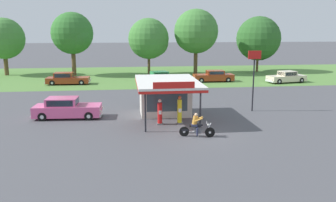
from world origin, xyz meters
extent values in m
plane|color=#4C4C51|center=(0.00, 0.00, 0.00)|extent=(300.00, 300.00, 0.00)
cube|color=#56843D|center=(0.00, 30.00, 0.00)|extent=(120.00, 24.00, 0.01)
cube|color=beige|center=(-1.47, 5.83, 1.44)|extent=(3.98, 3.33, 2.87)
cube|color=#384C56|center=(-1.47, 4.19, 1.49)|extent=(3.19, 0.05, 1.84)
cube|color=silver|center=(-1.47, 4.05, 2.95)|extent=(4.68, 7.39, 0.16)
cube|color=red|center=(-1.47, 4.05, 2.77)|extent=(4.68, 7.39, 0.18)
cube|color=red|center=(-1.47, 0.39, 3.25)|extent=(2.79, 0.08, 0.44)
cylinder|color=black|center=(0.42, 0.76, 1.44)|extent=(0.12, 0.12, 2.87)
cylinder|color=black|center=(-3.36, 0.76, 1.44)|extent=(0.12, 0.12, 2.87)
cube|color=slate|center=(-2.21, 2.58, 0.05)|extent=(0.44, 0.44, 0.10)
cylinder|color=red|center=(-2.21, 2.58, 0.86)|extent=(0.34, 0.34, 1.52)
cube|color=white|center=(-2.21, 2.40, 0.94)|extent=(0.22, 0.02, 0.28)
sphere|color=white|center=(-2.21, 2.58, 1.76)|extent=(0.26, 0.26, 0.26)
cube|color=slate|center=(-0.74, 2.58, 0.05)|extent=(0.44, 0.44, 0.10)
cylinder|color=yellow|center=(-0.74, 2.58, 0.96)|extent=(0.34, 0.34, 1.72)
cube|color=white|center=(-0.74, 2.40, 1.05)|extent=(0.22, 0.02, 0.28)
sphere|color=orange|center=(-0.74, 2.58, 1.96)|extent=(0.26, 0.26, 0.26)
cylinder|color=black|center=(0.72, -0.90, 0.32)|extent=(0.65, 0.24, 0.64)
cylinder|color=silver|center=(0.72, -0.90, 0.32)|extent=(0.18, 0.15, 0.16)
cylinder|color=black|center=(-0.91, -0.53, 0.32)|extent=(0.65, 0.24, 0.64)
cylinder|color=silver|center=(-0.91, -0.53, 0.32)|extent=(0.18, 0.15, 0.16)
ellipsoid|color=black|center=(0.00, -0.74, 0.78)|extent=(0.60, 0.36, 0.24)
cube|color=#59595E|center=(-0.05, -0.73, 0.42)|extent=(0.48, 0.33, 0.36)
cube|color=black|center=(-0.34, -0.66, 0.72)|extent=(0.53, 0.36, 0.10)
cylinder|color=silver|center=(0.62, -0.88, 0.60)|extent=(0.38, 0.15, 0.71)
cylinder|color=silver|center=(0.51, -0.85, 0.98)|extent=(0.19, 0.69, 0.04)
sphere|color=silver|center=(0.60, -0.87, 0.82)|extent=(0.16, 0.16, 0.16)
cube|color=black|center=(-0.86, -0.54, 0.44)|extent=(0.47, 0.27, 0.12)
cylinder|color=silver|center=(-0.41, -0.50, 0.28)|extent=(0.70, 0.23, 0.18)
cube|color=#2D3351|center=(-0.27, -0.68, 0.78)|extent=(0.46, 0.42, 0.14)
cylinder|color=#2D3351|center=(-0.04, -0.56, 0.38)|extent=(0.17, 0.25, 0.56)
cylinder|color=#2D3351|center=(-0.11, -0.88, 0.38)|extent=(0.17, 0.25, 0.56)
cylinder|color=gold|center=(-0.23, -0.68, 1.09)|extent=(0.47, 0.40, 0.60)
sphere|color=tan|center=(-0.17, -0.70, 1.47)|extent=(0.22, 0.22, 0.22)
cylinder|color=gold|center=(0.05, -0.54, 1.18)|extent=(0.54, 0.20, 0.31)
cylinder|color=gold|center=(-0.04, -0.93, 1.18)|extent=(0.54, 0.20, 0.31)
cube|color=#E55993|center=(-9.21, 5.38, 0.60)|extent=(5.24, 2.21, 0.84)
cube|color=#E55993|center=(-9.61, 5.40, 1.32)|extent=(2.42, 1.82, 0.60)
cube|color=#283847|center=(-8.47, 5.34, 1.32)|extent=(0.12, 1.50, 0.48)
cube|color=#283847|center=(-9.57, 6.23, 1.32)|extent=(1.98, 0.14, 0.46)
cube|color=#283847|center=(-9.66, 4.57, 1.32)|extent=(1.98, 0.14, 0.46)
cube|color=silver|center=(-6.61, 5.23, 0.30)|extent=(0.22, 1.83, 0.18)
cube|color=silver|center=(-11.81, 5.52, 0.30)|extent=(0.22, 1.83, 0.18)
sphere|color=white|center=(-6.57, 5.85, 0.64)|extent=(0.18, 0.18, 0.18)
sphere|color=white|center=(-6.64, 4.62, 0.64)|extent=(0.18, 0.18, 0.18)
cylinder|color=black|center=(-7.41, 6.18, 0.33)|extent=(0.67, 0.24, 0.66)
cylinder|color=silver|center=(-7.41, 6.18, 0.33)|extent=(0.31, 0.24, 0.30)
cylinder|color=black|center=(-7.52, 4.38, 0.33)|extent=(0.67, 0.24, 0.66)
cylinder|color=silver|center=(-7.52, 4.38, 0.33)|extent=(0.31, 0.24, 0.30)
cylinder|color=black|center=(-10.91, 6.38, 0.33)|extent=(0.67, 0.24, 0.66)
cylinder|color=silver|center=(-10.91, 6.38, 0.33)|extent=(0.31, 0.24, 0.30)
cylinder|color=black|center=(-11.01, 4.57, 0.33)|extent=(0.67, 0.24, 0.66)
cylinder|color=silver|center=(-11.01, 4.57, 0.33)|extent=(0.31, 0.24, 0.30)
cube|color=#2D844C|center=(-0.12, 22.37, 0.54)|extent=(5.00, 2.86, 0.72)
cube|color=#2D844C|center=(-0.32, 22.32, 1.21)|extent=(2.40, 2.04, 0.61)
cube|color=#283847|center=(0.67, 22.56, 1.21)|extent=(0.37, 1.38, 0.49)
cube|color=#283847|center=(-0.51, 23.08, 1.21)|extent=(1.73, 0.45, 0.47)
cube|color=#283847|center=(-0.14, 21.56, 1.21)|extent=(1.73, 0.45, 0.47)
cube|color=silver|center=(2.19, 22.93, 0.30)|extent=(0.52, 1.70, 0.18)
cube|color=silver|center=(-2.44, 21.81, 0.30)|extent=(0.52, 1.70, 0.18)
sphere|color=white|center=(2.07, 23.49, 0.58)|extent=(0.18, 0.18, 0.18)
sphere|color=white|center=(2.34, 22.37, 0.58)|extent=(0.18, 0.18, 0.18)
cylinder|color=black|center=(1.23, 23.56, 0.33)|extent=(0.69, 0.35, 0.66)
cylinder|color=silver|center=(1.23, 23.56, 0.33)|extent=(0.34, 0.28, 0.30)
cylinder|color=black|center=(1.63, 21.93, 0.33)|extent=(0.69, 0.35, 0.66)
cylinder|color=silver|center=(1.63, 21.93, 0.33)|extent=(0.34, 0.28, 0.30)
cylinder|color=black|center=(-1.88, 22.81, 0.33)|extent=(0.69, 0.35, 0.66)
cylinder|color=silver|center=(-1.88, 22.81, 0.33)|extent=(0.34, 0.28, 0.30)
cylinder|color=black|center=(-1.48, 21.17, 0.33)|extent=(0.69, 0.35, 0.66)
cylinder|color=silver|center=(-1.48, 21.17, 0.33)|extent=(0.34, 0.28, 0.30)
cube|color=#993819|center=(-11.80, 22.78, 0.53)|extent=(5.28, 2.10, 0.71)
cube|color=#993819|center=(-12.31, 22.80, 1.19)|extent=(2.30, 1.77, 0.61)
cube|color=#283847|center=(-11.20, 22.76, 1.19)|extent=(0.09, 1.50, 0.49)
cube|color=#283847|center=(-12.28, 23.63, 1.19)|extent=(1.91, 0.10, 0.46)
cube|color=#283847|center=(-12.33, 21.97, 1.19)|extent=(1.91, 0.10, 0.46)
cube|color=silver|center=(-9.16, 22.69, 0.30)|extent=(0.18, 1.83, 0.18)
cube|color=silver|center=(-14.43, 22.87, 0.30)|extent=(0.18, 1.83, 0.18)
sphere|color=white|center=(-9.13, 23.30, 0.57)|extent=(0.18, 0.18, 0.18)
sphere|color=white|center=(-9.17, 22.07, 0.57)|extent=(0.18, 0.18, 0.18)
cylinder|color=black|center=(-10.00, 23.62, 0.33)|extent=(0.67, 0.22, 0.66)
cylinder|color=silver|center=(-10.00, 23.62, 0.33)|extent=(0.30, 0.23, 0.30)
cylinder|color=black|center=(-10.06, 21.82, 0.33)|extent=(0.67, 0.22, 0.66)
cylinder|color=silver|center=(-10.06, 21.82, 0.33)|extent=(0.30, 0.23, 0.30)
cylinder|color=black|center=(-13.54, 23.74, 0.33)|extent=(0.67, 0.22, 0.66)
cylinder|color=silver|center=(-13.54, 23.74, 0.33)|extent=(0.30, 0.23, 0.30)
cylinder|color=black|center=(-13.60, 21.94, 0.33)|extent=(0.67, 0.22, 0.66)
cylinder|color=silver|center=(-13.60, 21.94, 0.33)|extent=(0.30, 0.23, 0.30)
cube|color=beige|center=(16.09, 20.90, 0.55)|extent=(5.29, 2.83, 0.73)
cube|color=beige|center=(16.20, 20.93, 1.20)|extent=(2.26, 1.99, 0.57)
cube|color=#283847|center=(15.25, 20.73, 1.20)|extent=(0.33, 1.41, 0.45)
cube|color=#283847|center=(16.36, 20.15, 1.20)|extent=(1.65, 0.37, 0.43)
cube|color=#283847|center=(16.04, 21.70, 1.20)|extent=(1.65, 0.37, 0.43)
cube|color=silver|center=(13.60, 20.38, 0.30)|extent=(0.48, 1.73, 0.18)
cube|color=silver|center=(18.58, 21.42, 0.30)|extent=(0.48, 1.73, 0.18)
sphere|color=white|center=(13.71, 19.81, 0.58)|extent=(0.18, 0.18, 0.18)
sphere|color=white|center=(13.47, 20.96, 0.58)|extent=(0.18, 0.18, 0.18)
cylinder|color=black|center=(14.59, 19.71, 0.33)|extent=(0.69, 0.33, 0.66)
cylinder|color=silver|center=(14.59, 19.71, 0.33)|extent=(0.34, 0.28, 0.30)
cylinder|color=black|center=(14.24, 21.39, 0.33)|extent=(0.69, 0.33, 0.66)
cylinder|color=silver|center=(14.24, 21.39, 0.33)|extent=(0.34, 0.28, 0.30)
cylinder|color=black|center=(17.94, 20.41, 0.33)|extent=(0.69, 0.33, 0.66)
cylinder|color=silver|center=(17.94, 20.41, 0.33)|extent=(0.34, 0.28, 0.30)
cylinder|color=black|center=(17.58, 22.09, 0.33)|extent=(0.69, 0.33, 0.66)
cylinder|color=silver|center=(17.58, 22.09, 0.33)|extent=(0.34, 0.28, 0.30)
cube|color=#993819|center=(6.86, 22.76, 0.58)|extent=(5.24, 1.80, 0.80)
cube|color=#993819|center=(7.09, 22.76, 1.23)|extent=(2.21, 1.59, 0.51)
cube|color=#283847|center=(6.01, 22.76, 1.23)|extent=(0.04, 1.41, 0.41)
cube|color=#283847|center=(7.09, 21.98, 1.23)|extent=(1.88, 0.03, 0.39)
cube|color=#283847|center=(7.09, 23.54, 1.23)|extent=(1.88, 0.03, 0.39)
cube|color=silver|center=(4.21, 22.76, 0.30)|extent=(0.12, 1.71, 0.18)
cube|color=silver|center=(9.51, 22.76, 0.30)|extent=(0.12, 1.71, 0.18)
sphere|color=white|center=(4.21, 22.18, 0.62)|extent=(0.18, 0.18, 0.18)
sphere|color=white|center=(4.20, 23.34, 0.62)|extent=(0.18, 0.18, 0.18)
cylinder|color=black|center=(5.08, 21.92, 0.33)|extent=(0.66, 0.20, 0.66)
cylinder|color=silver|center=(5.08, 21.92, 0.33)|extent=(0.30, 0.22, 0.30)
cylinder|color=black|center=(5.08, 23.60, 0.33)|extent=(0.66, 0.20, 0.66)
cylinder|color=silver|center=(5.08, 23.60, 0.33)|extent=(0.30, 0.22, 0.30)
cylinder|color=black|center=(8.64, 21.92, 0.33)|extent=(0.66, 0.20, 0.66)
cylinder|color=silver|center=(8.64, 21.92, 0.33)|extent=(0.30, 0.22, 0.30)
cylinder|color=black|center=(8.64, 23.60, 0.33)|extent=(0.66, 0.20, 0.66)
cylinder|color=silver|center=(8.64, 23.60, 0.33)|extent=(0.30, 0.22, 0.30)
cylinder|color=brown|center=(-2.74, 10.05, 0.39)|extent=(0.26, 0.26, 0.77)
cylinder|color=black|center=(-2.74, 10.05, 1.05)|extent=(0.34, 0.34, 0.55)
sphere|color=brown|center=(-2.74, 10.05, 1.43)|extent=(0.21, 0.21, 0.21)
cylinder|color=black|center=(1.05, 15.94, 0.45)|extent=(0.26, 0.26, 0.89)
cylinder|color=white|center=(1.05, 15.94, 1.21)|extent=(0.34, 0.34, 0.63)
sphere|color=beige|center=(1.05, 15.94, 1.65)|extent=(0.24, 0.24, 0.24)
cylinder|color=brown|center=(-3.01, 18.49, 0.43)|extent=(0.26, 0.26, 0.85)
cylinder|color=gold|center=(-3.01, 18.49, 1.16)|extent=(0.34, 0.34, 0.60)
sphere|color=#9E704C|center=(-3.01, 18.49, 1.57)|extent=(0.23, 0.23, 0.23)
cylinder|color=brown|center=(-12.20, 31.41, 1.96)|extent=(0.61, 0.61, 3.92)
sphere|color=#33702D|center=(-12.20, 31.41, 6.20)|extent=(6.09, 6.09, 6.09)
sphere|color=#33702D|center=(-11.35, 30.56, 5.59)|extent=(3.97, 3.97, 3.97)
cylinder|color=brown|center=(16.60, 32.71, 1.33)|extent=(0.37, 0.37, 2.66)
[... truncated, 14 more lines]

